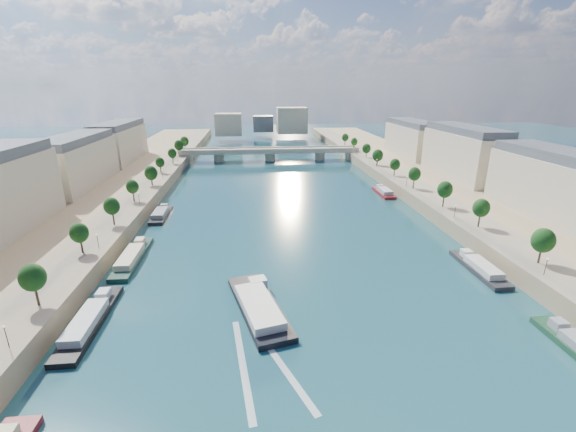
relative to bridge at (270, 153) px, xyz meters
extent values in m
plane|color=#0C2A36|center=(0.00, -116.11, -5.08)|extent=(700.00, 700.00, 0.00)
cube|color=#9E8460|center=(-72.00, -116.11, -2.58)|extent=(44.00, 520.00, 5.00)
cube|color=#9E8460|center=(72.00, -116.11, -2.58)|extent=(44.00, 520.00, 5.00)
cube|color=gray|center=(-57.00, -116.11, -0.03)|extent=(14.00, 520.00, 0.10)
cube|color=gray|center=(57.00, -116.11, -0.03)|extent=(14.00, 520.00, 0.10)
cylinder|color=#382B1E|center=(-55.00, -174.11, 1.83)|extent=(0.50, 0.50, 3.82)
ellipsoid|color=black|center=(-55.00, -174.11, 5.42)|extent=(4.80, 4.80, 5.52)
cylinder|color=#382B1E|center=(-55.00, -150.11, 1.83)|extent=(0.50, 0.50, 3.82)
ellipsoid|color=black|center=(-55.00, -150.11, 5.42)|extent=(4.80, 4.80, 5.52)
cylinder|color=#382B1E|center=(-55.00, -126.11, 1.83)|extent=(0.50, 0.50, 3.82)
ellipsoid|color=black|center=(-55.00, -126.11, 5.42)|extent=(4.80, 4.80, 5.52)
cylinder|color=#382B1E|center=(-55.00, -102.11, 1.83)|extent=(0.50, 0.50, 3.82)
ellipsoid|color=black|center=(-55.00, -102.11, 5.42)|extent=(4.80, 4.80, 5.52)
cylinder|color=#382B1E|center=(-55.00, -78.11, 1.83)|extent=(0.50, 0.50, 3.82)
ellipsoid|color=black|center=(-55.00, -78.11, 5.42)|extent=(4.80, 4.80, 5.52)
cylinder|color=#382B1E|center=(-55.00, -54.11, 1.83)|extent=(0.50, 0.50, 3.82)
ellipsoid|color=black|center=(-55.00, -54.11, 5.42)|extent=(4.80, 4.80, 5.52)
cylinder|color=#382B1E|center=(-55.00, -30.11, 1.83)|extent=(0.50, 0.50, 3.82)
ellipsoid|color=black|center=(-55.00, -30.11, 5.42)|extent=(4.80, 4.80, 5.52)
cylinder|color=#382B1E|center=(-55.00, -6.11, 1.83)|extent=(0.50, 0.50, 3.82)
ellipsoid|color=black|center=(-55.00, -6.11, 5.42)|extent=(4.80, 4.80, 5.52)
cylinder|color=#382B1E|center=(-55.00, 17.89, 1.83)|extent=(0.50, 0.50, 3.82)
ellipsoid|color=black|center=(-55.00, 17.89, 5.42)|extent=(4.80, 4.80, 5.52)
cylinder|color=#382B1E|center=(55.00, -166.11, 1.83)|extent=(0.50, 0.50, 3.82)
ellipsoid|color=black|center=(55.00, -166.11, 5.42)|extent=(4.80, 4.80, 5.52)
cylinder|color=#382B1E|center=(55.00, -142.11, 1.83)|extent=(0.50, 0.50, 3.82)
ellipsoid|color=black|center=(55.00, -142.11, 5.42)|extent=(4.80, 4.80, 5.52)
cylinder|color=#382B1E|center=(55.00, -118.11, 1.83)|extent=(0.50, 0.50, 3.82)
ellipsoid|color=black|center=(55.00, -118.11, 5.42)|extent=(4.80, 4.80, 5.52)
cylinder|color=#382B1E|center=(55.00, -94.11, 1.83)|extent=(0.50, 0.50, 3.82)
ellipsoid|color=black|center=(55.00, -94.11, 5.42)|extent=(4.80, 4.80, 5.52)
cylinder|color=#382B1E|center=(55.00, -70.11, 1.83)|extent=(0.50, 0.50, 3.82)
ellipsoid|color=black|center=(55.00, -70.11, 5.42)|extent=(4.80, 4.80, 5.52)
cylinder|color=#382B1E|center=(55.00, -46.11, 1.83)|extent=(0.50, 0.50, 3.82)
ellipsoid|color=black|center=(55.00, -46.11, 5.42)|extent=(4.80, 4.80, 5.52)
cylinder|color=#382B1E|center=(55.00, -22.11, 1.83)|extent=(0.50, 0.50, 3.82)
ellipsoid|color=black|center=(55.00, -22.11, 5.42)|extent=(4.80, 4.80, 5.52)
cylinder|color=#382B1E|center=(55.00, 1.89, 1.83)|extent=(0.50, 0.50, 3.82)
ellipsoid|color=black|center=(55.00, 1.89, 5.42)|extent=(4.80, 4.80, 5.52)
cylinder|color=#382B1E|center=(55.00, 25.89, 1.83)|extent=(0.50, 0.50, 3.82)
ellipsoid|color=black|center=(55.00, 25.89, 5.42)|extent=(4.80, 4.80, 5.52)
cylinder|color=black|center=(-52.50, -186.11, 1.92)|extent=(0.14, 0.14, 4.00)
sphere|color=#FFE5B2|center=(-52.50, -186.11, 4.02)|extent=(0.36, 0.36, 0.36)
cylinder|color=black|center=(-52.50, -146.11, 1.92)|extent=(0.14, 0.14, 4.00)
sphere|color=#FFE5B2|center=(-52.50, -146.11, 4.02)|extent=(0.36, 0.36, 0.36)
cylinder|color=black|center=(-52.50, -106.11, 1.92)|extent=(0.14, 0.14, 4.00)
sphere|color=#FFE5B2|center=(-52.50, -106.11, 4.02)|extent=(0.36, 0.36, 0.36)
cylinder|color=black|center=(-52.50, -66.11, 1.92)|extent=(0.14, 0.14, 4.00)
sphere|color=#FFE5B2|center=(-52.50, -66.11, 4.02)|extent=(0.36, 0.36, 0.36)
cylinder|color=black|center=(-52.50, -26.11, 1.92)|extent=(0.14, 0.14, 4.00)
sphere|color=#FFE5B2|center=(-52.50, -26.11, 4.02)|extent=(0.36, 0.36, 0.36)
cylinder|color=black|center=(52.50, -171.11, 1.92)|extent=(0.14, 0.14, 4.00)
sphere|color=#FFE5B2|center=(52.50, -171.11, 4.02)|extent=(0.36, 0.36, 0.36)
cylinder|color=black|center=(52.50, -131.11, 1.92)|extent=(0.14, 0.14, 4.00)
sphere|color=#FFE5B2|center=(52.50, -131.11, 4.02)|extent=(0.36, 0.36, 0.36)
cylinder|color=black|center=(52.50, -91.11, 1.92)|extent=(0.14, 0.14, 4.00)
sphere|color=#FFE5B2|center=(52.50, -91.11, 4.02)|extent=(0.36, 0.36, 0.36)
cylinder|color=black|center=(52.50, -51.11, 1.92)|extent=(0.14, 0.14, 4.00)
sphere|color=#FFE5B2|center=(52.50, -51.11, 4.02)|extent=(0.36, 0.36, 0.36)
cylinder|color=black|center=(52.50, -11.11, 1.92)|extent=(0.14, 0.14, 4.00)
sphere|color=#FFE5B2|center=(52.50, -11.11, 4.02)|extent=(0.36, 0.36, 0.36)
cube|color=beige|center=(-85.00, -75.11, 9.92)|extent=(16.00, 52.00, 20.00)
cube|color=#474C54|center=(-85.00, -75.11, 21.52)|extent=(14.72, 50.44, 3.20)
cube|color=beige|center=(-85.00, -17.11, 9.92)|extent=(16.00, 52.00, 20.00)
cube|color=#474C54|center=(-85.00, -17.11, 21.52)|extent=(14.72, 50.44, 3.20)
cube|color=beige|center=(85.00, -133.11, 9.92)|extent=(16.00, 52.00, 20.00)
cube|color=#474C54|center=(85.00, -133.11, 21.52)|extent=(14.72, 50.44, 3.20)
cube|color=beige|center=(85.00, -75.11, 9.92)|extent=(16.00, 52.00, 20.00)
cube|color=#474C54|center=(85.00, -75.11, 21.52)|extent=(14.72, 50.44, 3.20)
cube|color=beige|center=(85.00, -17.11, 9.92)|extent=(16.00, 52.00, 20.00)
cube|color=#474C54|center=(85.00, -17.11, 21.52)|extent=(14.72, 50.44, 3.20)
cube|color=beige|center=(-30.00, 93.89, 8.92)|extent=(22.00, 18.00, 18.00)
cube|color=beige|center=(25.00, 103.89, 10.92)|extent=(26.00, 20.00, 22.00)
cube|color=#474C54|center=(0.00, 118.89, 6.92)|extent=(18.00, 16.00, 14.00)
cube|color=#C1B79E|center=(0.00, 0.00, 1.12)|extent=(112.00, 11.00, 2.20)
cube|color=#C1B79E|center=(0.00, -5.00, 2.62)|extent=(112.00, 0.80, 0.90)
cube|color=#C1B79E|center=(0.00, 5.00, 2.62)|extent=(112.00, 0.80, 0.90)
cylinder|color=#C1B79E|center=(-32.00, 0.00, -2.58)|extent=(6.40, 6.40, 5.00)
cylinder|color=#C1B79E|center=(0.00, 0.00, -2.58)|extent=(6.40, 6.40, 5.00)
cylinder|color=#C1B79E|center=(32.00, 0.00, -2.58)|extent=(6.40, 6.40, 5.00)
cube|color=#C1B79E|center=(-52.00, 0.00, -2.58)|extent=(6.00, 12.00, 5.00)
cube|color=#C1B79E|center=(52.00, 0.00, -2.58)|extent=(6.00, 12.00, 5.00)
cube|color=black|center=(-11.63, -170.91, -4.72)|extent=(14.16, 28.13, 1.93)
cube|color=silver|center=(-11.63, -173.07, -2.88)|extent=(10.48, 18.61, 1.74)
cube|color=silver|center=(-11.63, -162.79, -2.85)|extent=(4.55, 4.10, 1.80)
cube|color=silver|center=(-14.83, -187.91, -5.06)|extent=(4.48, 25.94, 0.04)
cube|color=silver|center=(-8.43, -187.91, -5.06)|extent=(10.55, 24.66, 0.04)
cube|color=black|center=(-45.50, -172.75, -4.78)|extent=(5.00, 26.54, 1.80)
cube|color=silver|center=(-45.50, -174.87, -3.08)|extent=(4.10, 14.60, 1.60)
cube|color=silver|center=(-45.50, -164.79, -2.98)|extent=(2.50, 3.18, 1.80)
cube|color=#16392E|center=(-45.50, -142.61, -4.78)|extent=(5.00, 27.02, 1.80)
cube|color=beige|center=(-45.50, -144.77, -3.08)|extent=(4.10, 14.86, 1.60)
cube|color=beige|center=(-45.50, -134.50, -2.98)|extent=(2.50, 3.24, 1.80)
cube|color=black|center=(-45.50, -105.81, -4.78)|extent=(5.00, 19.40, 1.80)
cube|color=gray|center=(-45.50, -107.36, -3.08)|extent=(4.10, 10.67, 1.60)
cube|color=gray|center=(-45.50, -99.99, -2.98)|extent=(2.50, 2.33, 1.80)
cube|color=gray|center=(45.50, -184.97, -2.98)|extent=(2.50, 2.55, 1.80)
cube|color=#29292C|center=(45.50, -158.26, -4.78)|extent=(5.00, 21.55, 1.80)
cube|color=silver|center=(45.50, -159.99, -3.08)|extent=(4.10, 11.85, 1.60)
cube|color=silver|center=(45.50, -151.80, -2.98)|extent=(2.50, 2.59, 1.80)
cube|color=maroon|center=(45.50, -84.17, -4.78)|extent=(5.00, 18.10, 1.80)
cube|color=#A6AAB2|center=(45.50, -85.62, -3.08)|extent=(4.10, 9.96, 1.60)
cube|color=#A6AAB2|center=(45.50, -78.74, -2.98)|extent=(2.50, 2.17, 1.80)
camera|label=1|loc=(-12.38, -242.66, 40.55)|focal=24.00mm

